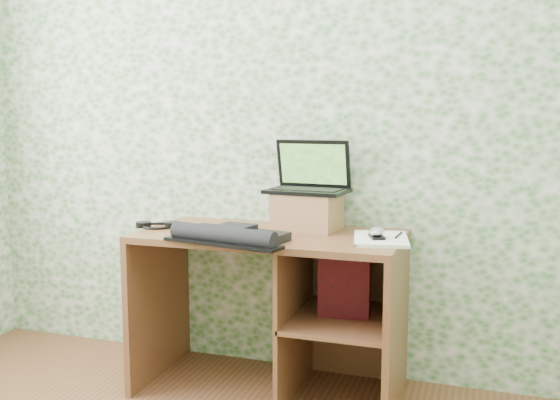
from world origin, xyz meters
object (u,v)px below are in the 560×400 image
(laptop, at_px, (310,180))
(keyboard, at_px, (229,235))
(riser, at_px, (307,211))
(notepad, at_px, (381,239))
(desk, at_px, (288,290))

(laptop, distance_m, keyboard, 0.52)
(riser, distance_m, laptop, 0.15)
(riser, bearing_deg, notepad, -23.27)
(laptop, relative_size, keyboard, 0.70)
(keyboard, bearing_deg, desk, 66.57)
(desk, bearing_deg, laptop, 69.53)
(desk, height_order, riser, riser)
(desk, distance_m, keyboard, 0.43)
(keyboard, relative_size, notepad, 1.72)
(desk, bearing_deg, notepad, -6.03)
(riser, height_order, notepad, riser)
(desk, relative_size, notepad, 3.74)
(desk, relative_size, riser, 4.16)
(desk, distance_m, riser, 0.38)
(riser, bearing_deg, desk, -116.58)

